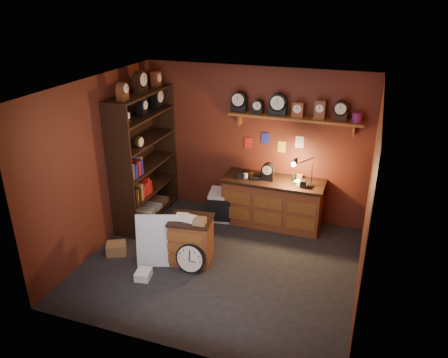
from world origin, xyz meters
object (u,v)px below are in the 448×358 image
low_cabinet (191,238)px  big_round_clock (190,258)px  shelving_unit (142,152)px  workbench (273,199)px

low_cabinet → big_round_clock: bearing=-79.2°
shelving_unit → workbench: bearing=12.5°
workbench → big_round_clock: (-0.79, -1.81, -0.25)m
low_cabinet → workbench: bearing=50.9°
shelving_unit → low_cabinet: shelving_unit is taller
shelving_unit → workbench: size_ratio=1.48×
shelving_unit → low_cabinet: size_ratio=3.19×
low_cabinet → big_round_clock: low_cabinet is taller
shelving_unit → low_cabinet: 1.90m
workbench → big_round_clock: 1.99m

